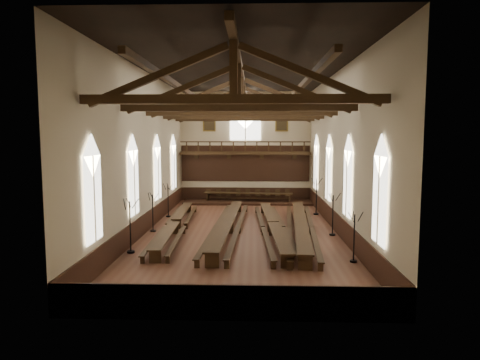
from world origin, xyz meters
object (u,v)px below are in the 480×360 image
object	(u,v)px
refectory_row_d	(301,224)
candelabrum_left_far	(168,207)
refectory_row_b	(228,223)
candelabrum_left_mid	(153,220)
candelabrum_left_near	(130,236)
candelabrum_right_mid	(333,223)
candelabrum_right_near	(354,247)
refectory_row_c	(273,225)
dais	(248,202)
high_table	(248,194)
refectory_row_a	(175,223)
candelabrum_right_far	(316,204)

from	to	relation	value
refectory_row_d	candelabrum_left_far	size ratio (longest dim) A/B	6.02
refectory_row_b	candelabrum_left_mid	xyz separation A→B (m)	(-4.74, 0.13, 0.16)
candelabrum_left_near	candelabrum_left_far	bearing A→B (deg)	90.00
candelabrum_left_near	candelabrum_right_mid	size ratio (longest dim) A/B	1.09
candelabrum_left_near	candelabrum_right_near	distance (m)	11.17
refectory_row_c	candelabrum_left_far	world-z (taller)	candelabrum_left_far
candelabrum_right_near	candelabrum_right_mid	distance (m)	5.50
candelabrum_right_near	candelabrum_right_mid	bearing A→B (deg)	90.00
refectory_row_b	candelabrum_left_far	xyz separation A→B (m)	(-4.74, 4.96, 0.16)
dais	candelabrum_left_near	xyz separation A→B (m)	(-5.82, -16.47, 0.77)
refectory_row_b	high_table	size ratio (longest dim) A/B	1.90
candelabrum_left_mid	candelabrum_left_far	world-z (taller)	candelabrum_left_far
refectory_row_c	dais	bearing A→B (deg)	98.15
refectory_row_a	refectory_row_d	xyz separation A→B (m)	(7.84, -0.43, 0.07)
refectory_row_b	dais	xyz separation A→B (m)	(1.08, 11.70, -0.50)
high_table	candelabrum_left_far	size ratio (longest dim) A/B	3.16
refectory_row_b	candelabrum_left_mid	size ratio (longest dim) A/B	6.08
refectory_row_b	candelabrum_right_near	distance (m)	8.78
candelabrum_left_near	candelabrum_right_far	bearing A→B (deg)	44.80
candelabrum_left_far	candelabrum_left_near	bearing A→B (deg)	-90.00
dais	candelabrum_left_mid	world-z (taller)	candelabrum_left_mid
refectory_row_b	high_table	world-z (taller)	high_table
dais	refectory_row_a	bearing A→B (deg)	-111.13
refectory_row_a	candelabrum_left_mid	bearing A→B (deg)	-176.46
refectory_row_d	candelabrum_left_far	distance (m)	10.58
candelabrum_left_near	refectory_row_b	bearing A→B (deg)	45.19
refectory_row_b	candelabrum_right_far	distance (m)	8.92
refectory_row_c	refectory_row_d	bearing A→B (deg)	-0.72
refectory_row_d	dais	distance (m)	12.40
refectory_row_a	candelabrum_right_near	xyz separation A→B (m)	(9.72, -6.26, 0.22)
dais	candelabrum_right_mid	world-z (taller)	candelabrum_right_mid
candelabrum_left_mid	candelabrum_left_far	size ratio (longest dim) A/B	0.99
refectory_row_d	candelabrum_left_mid	distance (m)	9.23
refectory_row_c	candelabrum_right_near	distance (m)	6.86
refectory_row_a	candelabrum_left_mid	size ratio (longest dim) A/B	5.68
candelabrum_left_near	candelabrum_left_far	world-z (taller)	candelabrum_left_near
candelabrum_right_far	candelabrum_right_near	bearing A→B (deg)	-90.00
candelabrum_right_far	candelabrum_left_mid	bearing A→B (deg)	-151.12
candelabrum_right_near	candelabrum_right_far	size ratio (longest dim) A/B	0.87
candelabrum_left_far	candelabrum_right_mid	world-z (taller)	candelabrum_right_mid
candelabrum_right_far	candelabrum_left_far	bearing A→B (deg)	-173.40
candelabrum_left_mid	candelabrum_left_far	bearing A→B (deg)	90.00
refectory_row_c	candelabrum_right_near	size ratio (longest dim) A/B	5.93
refectory_row_c	refectory_row_d	distance (m)	1.70
refectory_row_d	candelabrum_left_mid	bearing A→B (deg)	177.84
candelabrum_right_near	candelabrum_right_far	xyz separation A→B (m)	(-0.00, 12.30, 0.11)
candelabrum_left_far	refectory_row_a	bearing A→B (deg)	-73.78
candelabrum_right_mid	refectory_row_c	bearing A→B (deg)	174.52
refectory_row_c	candelabrum_right_mid	world-z (taller)	candelabrum_right_mid
high_table	candelabrum_left_near	distance (m)	17.47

